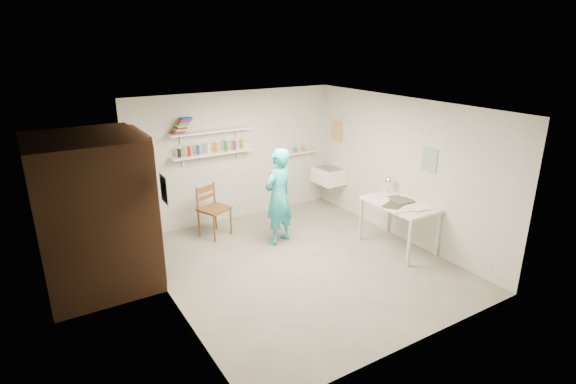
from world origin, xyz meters
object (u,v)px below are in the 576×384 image
man (278,196)px  wall_clock (276,177)px  wooden_chair (214,209)px  work_table (398,226)px  belfast_sink (329,175)px  desk_lamp (389,180)px

man → wall_clock: (0.07, 0.21, 0.27)m
man → wall_clock: bearing=-128.4°
wooden_chair → man: bearing=-66.4°
man → wooden_chair: bearing=-63.9°
work_table → belfast_sink: bearing=86.9°
wooden_chair → desk_lamp: (2.55, -1.56, 0.51)m
belfast_sink → man: 1.85m
wall_clock → desk_lamp: size_ratio=1.98×
work_table → desk_lamp: size_ratio=8.00×
wooden_chair → desk_lamp: size_ratio=6.68×
belfast_sink → desk_lamp: bearing=-86.9°
wall_clock → wooden_chair: wall_clock is taller
man → wooden_chair: man is taller
belfast_sink → wall_clock: wall_clock is taller
desk_lamp → work_table: bearing=-112.4°
belfast_sink → wall_clock: 1.73m
belfast_sink → man: (-1.64, -0.83, 0.12)m
wall_clock → desk_lamp: (1.66, -0.96, -0.08)m
man → wall_clock: size_ratio=5.56×
wooden_chair → desk_lamp: desk_lamp is taller
belfast_sink → wall_clock: (-1.57, -0.62, 0.39)m
wooden_chair → wall_clock: bearing=-55.7°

